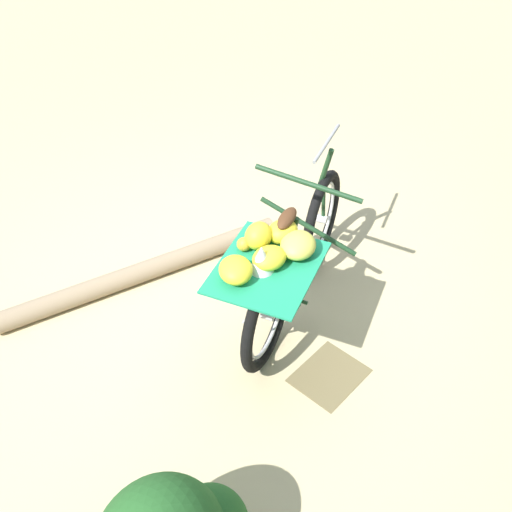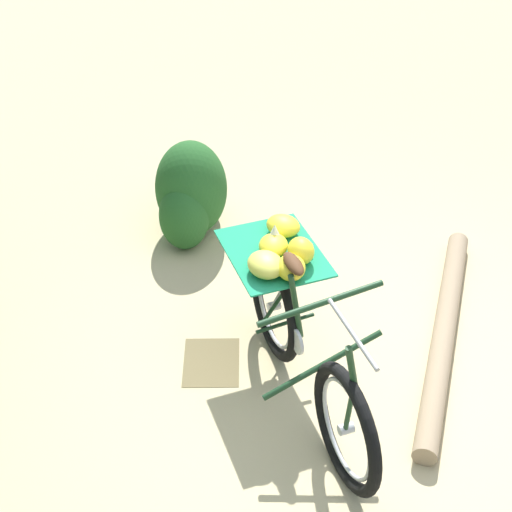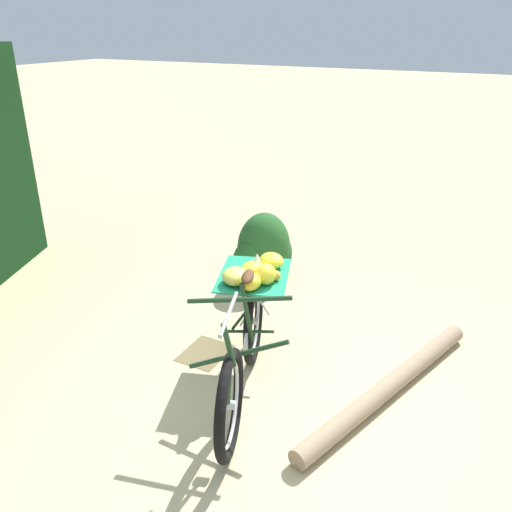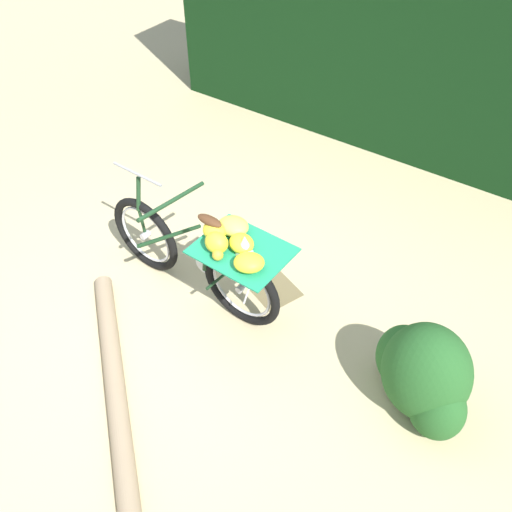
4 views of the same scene
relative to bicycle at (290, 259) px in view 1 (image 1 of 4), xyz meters
name	(u,v)px [view 1 (image 1 of 4)]	position (x,y,z in m)	size (l,w,h in m)	color
ground_plane	(252,298)	(0.05, -0.29, -0.51)	(60.00, 60.00, 0.00)	#C6B284
bicycle	(290,259)	(0.00, 0.00, 0.00)	(1.77, 0.95, 1.03)	black
fallen_log	(145,271)	(0.42, -1.01, -0.44)	(0.15, 0.15, 2.14)	#9E8466
leaf_litter_patch	(329,375)	(0.23, 0.54, -0.51)	(0.44, 0.36, 0.01)	olive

